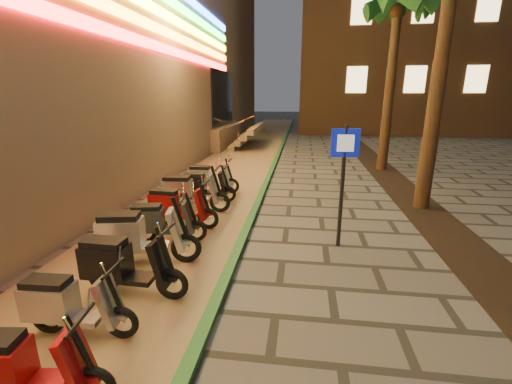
# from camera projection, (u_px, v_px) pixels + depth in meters

# --- Properties ---
(parking_strip) EXTENTS (3.40, 60.00, 0.01)m
(parking_strip) POSITION_uv_depth(u_px,v_px,m) (225.00, 176.00, 13.09)
(parking_strip) COLOR #8C7251
(parking_strip) RESTS_ON ground
(green_curb) EXTENTS (0.18, 60.00, 0.10)m
(green_curb) POSITION_uv_depth(u_px,v_px,m) (269.00, 176.00, 12.86)
(green_curb) COLOR #25632A
(green_curb) RESTS_ON ground
(planting_strip) EXTENTS (1.20, 40.00, 0.02)m
(planting_strip) POSITION_uv_depth(u_px,v_px,m) (450.00, 236.00, 7.54)
(planting_strip) COLOR black
(planting_strip) RESTS_ON ground
(palm_d) EXTENTS (2.97, 3.02, 7.16)m
(palm_d) POSITION_uv_depth(u_px,v_px,m) (398.00, 11.00, 12.57)
(palm_d) COLOR #472D19
(palm_d) RESTS_ON ground
(pedestrian_sign) EXTENTS (0.54, 0.11, 2.47)m
(pedestrian_sign) POSITION_uv_depth(u_px,v_px,m) (343.00, 170.00, 6.64)
(pedestrian_sign) COLOR black
(pedestrian_sign) RESTS_ON ground
(scooter_4) EXTENTS (1.48, 0.58, 1.04)m
(scooter_4) POSITION_uv_depth(u_px,v_px,m) (19.00, 367.00, 3.34)
(scooter_4) COLOR black
(scooter_4) RESTS_ON ground
(scooter_5) EXTENTS (1.47, 0.52, 1.04)m
(scooter_5) POSITION_uv_depth(u_px,v_px,m) (67.00, 304.00, 4.34)
(scooter_5) COLOR black
(scooter_5) RESTS_ON ground
(scooter_6) EXTENTS (1.67, 0.59, 1.18)m
(scooter_6) POSITION_uv_depth(u_px,v_px,m) (122.00, 265.00, 5.22)
(scooter_6) COLOR black
(scooter_6) RESTS_ON ground
(scooter_7) EXTENTS (1.82, 0.82, 1.28)m
(scooter_7) POSITION_uv_depth(u_px,v_px,m) (137.00, 236.00, 6.17)
(scooter_7) COLOR black
(scooter_7) RESTS_ON ground
(scooter_8) EXTENTS (1.55, 0.69, 1.09)m
(scooter_8) POSITION_uv_depth(u_px,v_px,m) (159.00, 221.00, 7.09)
(scooter_8) COLOR black
(scooter_8) RESTS_ON ground
(scooter_9) EXTENTS (1.65, 0.58, 1.16)m
(scooter_9) POSITION_uv_depth(u_px,v_px,m) (176.00, 206.00, 7.96)
(scooter_9) COLOR black
(scooter_9) RESTS_ON ground
(scooter_10) EXTENTS (1.79, 0.62, 1.26)m
(scooter_10) POSITION_uv_depth(u_px,v_px,m) (188.00, 192.00, 8.97)
(scooter_10) COLOR black
(scooter_10) RESTS_ON ground
(scooter_11) EXTENTS (1.55, 0.54, 1.09)m
(scooter_11) POSITION_uv_depth(u_px,v_px,m) (202.00, 186.00, 9.87)
(scooter_11) COLOR black
(scooter_11) RESTS_ON ground
(scooter_12) EXTENTS (1.58, 0.55, 1.11)m
(scooter_12) POSITION_uv_depth(u_px,v_px,m) (208.00, 178.00, 10.73)
(scooter_12) COLOR black
(scooter_12) RESTS_ON ground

